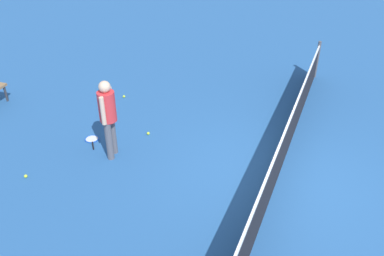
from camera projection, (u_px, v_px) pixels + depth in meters
name	position (u px, v px, depth m)	size (l,w,h in m)	color
ground_plane	(277.00, 178.00, 7.85)	(40.00, 40.00, 0.00)	#265693
court_net	(280.00, 157.00, 7.59)	(10.09, 0.09, 1.07)	#4C4C51
player_near_side	(108.00, 113.00, 7.95)	(0.53, 0.40, 1.70)	#595960
tennis_racket_near_player	(92.00, 140.00, 8.97)	(0.56, 0.50, 0.03)	blue
tennis_ball_by_net	(26.00, 176.00, 7.84)	(0.07, 0.07, 0.07)	#C6E033
tennis_ball_midcourt	(148.00, 133.00, 9.14)	(0.07, 0.07, 0.07)	#C6E033
tennis_ball_baseline	(124.00, 96.00, 10.67)	(0.07, 0.07, 0.07)	#C6E033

